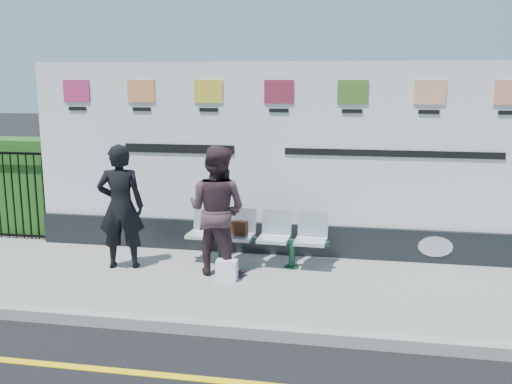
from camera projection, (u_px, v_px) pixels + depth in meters
ground at (172, 377)px, 5.57m from camera, size 80.00×80.00×0.00m
pavement at (229, 283)px, 7.97m from camera, size 14.00×3.00×0.12m
kerb at (200, 327)px, 6.52m from camera, size 14.00×0.18×0.14m
yellow_line at (172, 376)px, 5.57m from camera, size 14.00×0.10×0.01m
billboard at (279, 173)px, 8.92m from camera, size 8.00×0.30×3.00m
hedge at (6, 185)px, 10.34m from camera, size 2.35×0.70×1.70m
bench at (256, 250)px, 8.50m from camera, size 2.11×0.64×0.45m
woman_left at (121, 207)px, 8.28m from camera, size 0.75×0.58×1.83m
woman_right at (217, 210)px, 8.04m from camera, size 1.05×0.91×1.84m
handbag_brown at (238, 228)px, 8.50m from camera, size 0.30×0.17×0.22m
carrier_bag_white at (227, 270)px, 7.87m from camera, size 0.29×0.17×0.29m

